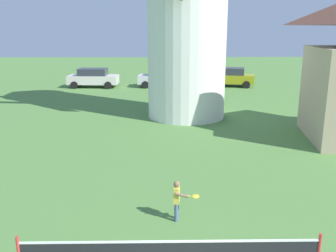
# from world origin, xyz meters

# --- Properties ---
(player_far) EXTENTS (0.66, 0.54, 1.07)m
(player_far) POSITION_xyz_m (-0.16, 4.08, 0.61)
(player_far) COLOR slate
(player_far) RESTS_ON ground_plane
(parked_car_cream) EXTENTS (4.17, 2.07, 1.56)m
(parked_car_cream) POSITION_xyz_m (-6.25, 26.41, 0.81)
(parked_car_cream) COLOR silver
(parked_car_cream) RESTS_ON ground_plane
(parked_car_silver) EXTENTS (4.09, 2.09, 1.56)m
(parked_car_silver) POSITION_xyz_m (-0.49, 26.44, 0.81)
(parked_car_silver) COLOR silver
(parked_car_silver) RESTS_ON ground_plane
(parked_car_mustard) EXTENTS (4.13, 2.50, 1.56)m
(parked_car_mustard) POSITION_xyz_m (5.27, 26.71, 0.81)
(parked_car_mustard) COLOR #999919
(parked_car_mustard) RESTS_ON ground_plane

